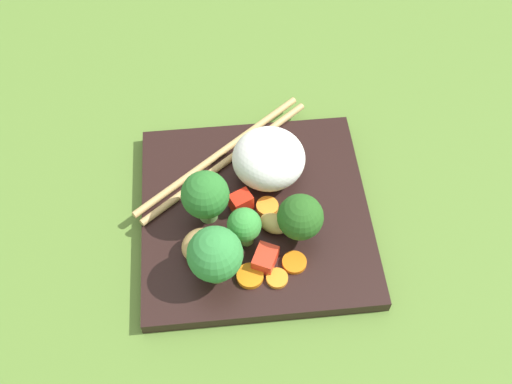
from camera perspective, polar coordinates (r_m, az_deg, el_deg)
ground_plane at (r=64.37cm, az=-0.06°, el=-2.92°), size 110.00×110.00×2.00cm
square_plate at (r=62.87cm, az=-0.06°, el=-2.08°), size 24.78×24.78×1.52cm
rice_mound at (r=62.68cm, az=1.21°, el=3.19°), size 8.46×8.35×5.45cm
broccoli_floret_0 at (r=58.17cm, az=-1.10°, el=-3.21°), size 3.39×3.39×4.54cm
broccoli_floret_1 at (r=57.92cm, az=4.21°, el=-2.43°), size 4.52×4.52×5.77cm
broccoli_floret_2 at (r=58.76cm, az=-4.80°, el=-0.54°), size 4.80×4.80×6.38cm
broccoli_floret_3 at (r=55.35cm, az=-3.91°, el=-5.98°), size 5.24×5.24×6.69cm
carrot_slice_0 at (r=59.00cm, az=3.65°, el=-6.68°), size 3.10×3.10×0.46cm
carrot_slice_1 at (r=58.18cm, az=-0.56°, el=-7.96°), size 3.51×3.51×0.54cm
carrot_slice_2 at (r=59.53cm, az=-3.10°, el=-5.70°), size 3.21×3.21×0.45cm
carrot_slice_3 at (r=61.98cm, az=1.11°, el=-1.56°), size 2.65×2.65×0.61cm
carrot_slice_4 at (r=58.15cm, az=2.01°, el=-8.18°), size 2.50×2.50×0.45cm
pepper_chunk_0 at (r=58.47cm, az=1.20°, el=-6.28°), size 3.04×3.29×1.61cm
pepper_chunk_1 at (r=61.54cm, az=-1.42°, el=-0.97°), size 2.61×2.35×2.06cm
chicken_piece_0 at (r=60.38cm, az=1.69°, el=-3.00°), size 3.73×3.47×1.70cm
chicken_piece_1 at (r=58.84cm, az=-5.38°, el=-5.03°), size 4.98×4.97×2.62cm
chopstick_pair at (r=65.84cm, az=-3.11°, el=3.32°), size 20.39×14.83×0.75cm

